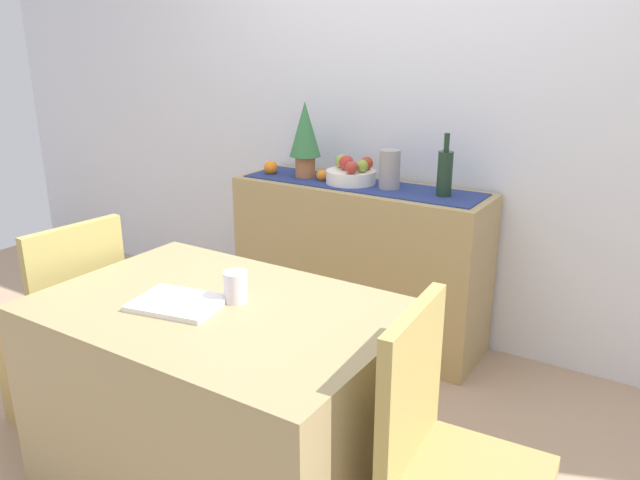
{
  "coord_description": "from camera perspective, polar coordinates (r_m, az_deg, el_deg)",
  "views": [
    {
      "loc": [
        1.33,
        -1.79,
        1.56
      ],
      "look_at": [
        -0.05,
        0.38,
        0.72
      ],
      "focal_mm": 34.41,
      "sensor_mm": 36.0,
      "label": 1
    }
  ],
  "objects": [
    {
      "name": "room_wall_rear",
      "position": [
        3.26,
        8.57,
        14.22
      ],
      "size": [
        6.4,
        0.06,
        2.7
      ],
      "primitive_type": "cube",
      "color": "silver",
      "rests_on": "ground"
    },
    {
      "name": "wine_bottle",
      "position": [
        2.96,
        11.53,
        6.14
      ],
      "size": [
        0.07,
        0.07,
        0.3
      ],
      "color": "#1C3321",
      "rests_on": "sideboard_console"
    },
    {
      "name": "apple_rear",
      "position": [
        3.13,
        3.91,
        6.88
      ],
      "size": [
        0.06,
        0.06,
        0.06
      ],
      "primitive_type": "sphere",
      "color": "olive",
      "rests_on": "fruit_bowl"
    },
    {
      "name": "orange_loose_end",
      "position": [
        3.25,
        0.21,
        6.04
      ],
      "size": [
        0.06,
        0.06,
        0.06
      ],
      "primitive_type": "sphere",
      "color": "orange",
      "rests_on": "sideboard_console"
    },
    {
      "name": "open_book",
      "position": [
        2.05,
        -13.08,
        -5.74
      ],
      "size": [
        0.32,
        0.26,
        0.02
      ],
      "primitive_type": "cube",
      "rotation": [
        0.0,
        0.0,
        0.2
      ],
      "color": "white",
      "rests_on": "dining_table"
    },
    {
      "name": "table_runner",
      "position": [
        3.17,
        3.74,
        5.15
      ],
      "size": [
        1.28,
        0.32,
        0.01
      ],
      "primitive_type": "cube",
      "color": "navy",
      "rests_on": "sideboard_console"
    },
    {
      "name": "orange_loose_mid",
      "position": [
        3.42,
        -4.6,
        6.72
      ],
      "size": [
        0.08,
        0.08,
        0.08
      ],
      "primitive_type": "sphere",
      "color": "orange",
      "rests_on": "sideboard_console"
    },
    {
      "name": "potted_plant",
      "position": [
        3.3,
        -1.4,
        9.77
      ],
      "size": [
        0.17,
        0.17,
        0.41
      ],
      "color": "#B16B40",
      "rests_on": "sideboard_console"
    },
    {
      "name": "dining_table",
      "position": [
        2.21,
        -9.01,
        -14.73
      ],
      "size": [
        1.19,
        0.8,
        0.74
      ],
      "primitive_type": "cube",
      "color": "#9F8C5F",
      "rests_on": "ground"
    },
    {
      "name": "coffee_cup",
      "position": [
        2.03,
        -7.86,
        -4.33
      ],
      "size": [
        0.08,
        0.08,
        0.1
      ],
      "primitive_type": "cylinder",
      "color": "silver",
      "rests_on": "dining_table"
    },
    {
      "name": "fruit_bowl",
      "position": [
        3.19,
        2.89,
        5.9
      ],
      "size": [
        0.26,
        0.26,
        0.07
      ],
      "primitive_type": "cylinder",
      "color": "white",
      "rests_on": "table_runner"
    },
    {
      "name": "sideboard_console",
      "position": [
        3.29,
        3.59,
        -2.12
      ],
      "size": [
        1.36,
        0.42,
        0.85
      ],
      "primitive_type": "cube",
      "color": "tan",
      "rests_on": "ground"
    },
    {
      "name": "ground_plane",
      "position": [
        2.73,
        -3.55,
        -17.08
      ],
      "size": [
        6.4,
        6.4,
        0.02
      ],
      "primitive_type": "cube",
      "color": "tan",
      "rests_on": "ground"
    },
    {
      "name": "apple_upper",
      "position": [
        3.17,
        2.47,
        7.18
      ],
      "size": [
        0.08,
        0.08,
        0.08
      ],
      "primitive_type": "sphere",
      "color": "#B72F2C",
      "rests_on": "fruit_bowl"
    },
    {
      "name": "chair_near_window",
      "position": [
        2.84,
        -22.35,
        -10.52
      ],
      "size": [
        0.44,
        0.44,
        0.9
      ],
      "color": "tan",
      "rests_on": "ground"
    },
    {
      "name": "apple_right",
      "position": [
        3.09,
        2.94,
        6.75
      ],
      "size": [
        0.07,
        0.07,
        0.07
      ],
      "primitive_type": "sphere",
      "color": "#AB3629",
      "rests_on": "fruit_bowl"
    },
    {
      "name": "ceramic_vase",
      "position": [
        3.07,
        6.49,
        6.5
      ],
      "size": [
        0.1,
        0.1,
        0.2
      ],
      "primitive_type": "cylinder",
      "color": "gray",
      "rests_on": "sideboard_console"
    },
    {
      "name": "apple_center",
      "position": [
        3.24,
        2.03,
        7.35
      ],
      "size": [
        0.07,
        0.07,
        0.07
      ],
      "primitive_type": "sphere",
      "color": "#8FA53F",
      "rests_on": "fruit_bowl"
    },
    {
      "name": "apple_front",
      "position": [
        3.2,
        4.36,
        7.14
      ],
      "size": [
        0.07,
        0.07,
        0.07
      ],
      "primitive_type": "sphere",
      "color": "#A7361E",
      "rests_on": "fruit_bowl"
    }
  ]
}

